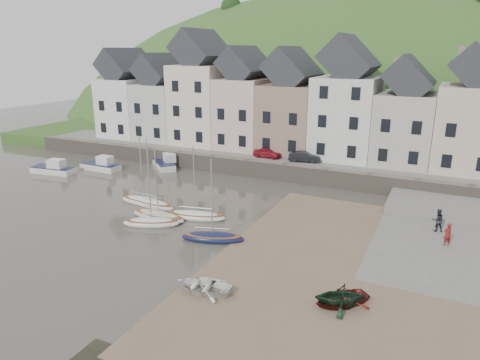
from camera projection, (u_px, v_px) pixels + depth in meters
The scene contains 24 objects.
ground at pixel (204, 241), 31.66m from camera, with size 160.00×160.00×0.00m, color #494339.
quay_land at pixel (323, 146), 59.04m from camera, with size 90.00×30.00×1.50m, color #375D25.
quay_street at pixel (296, 159), 48.89m from camera, with size 70.00×7.00×0.10m, color slate.
seawall at pixel (285, 172), 46.06m from camera, with size 70.00×1.20×1.80m, color slate.
beach at pixel (357, 273), 27.07m from camera, with size 18.00×26.00×0.06m, color brown.
slipway at pixel (433, 236), 32.30m from camera, with size 8.00×18.00×0.12m, color slate.
hillside at pixel (331, 206), 90.67m from camera, with size 134.40×84.00×84.00m.
townhouse_terrace at pixel (322, 105), 49.52m from camera, with size 61.05×8.00×13.93m.
sailboat_0 at pixel (150, 203), 38.70m from camera, with size 5.50×2.19×6.32m.
sailboat_1 at pixel (143, 201), 39.27m from camera, with size 4.56×1.62×6.32m.
sailboat_2 at pixel (158, 216), 35.71m from camera, with size 5.09×1.68×6.32m.
sailboat_3 at pixel (151, 222), 34.38m from camera, with size 4.72×3.24×6.32m.
sailboat_4 at pixel (195, 215), 35.78m from camera, with size 5.34×2.62×6.32m.
sailboat_5 at pixel (213, 237), 31.66m from camera, with size 4.86×2.82×6.32m.
motorboat_0 at pixel (102, 165), 50.11m from camera, with size 4.90×1.92×1.70m.
motorboat_1 at pixel (54, 168), 48.67m from camera, with size 5.21×2.35×1.70m.
motorboat_2 at pixel (165, 163), 50.99m from camera, with size 4.47×4.18×1.70m.
rowboat_white at pixel (204, 285), 24.88m from camera, with size 2.37×3.33×0.69m, color white.
rowboat_green at pixel (340, 296), 23.17m from camera, with size 2.32×2.69×1.42m, color black.
rowboat_red at pixel (341, 299), 23.59m from camera, with size 2.25×3.15×0.65m, color maroon.
person_red at pixel (447, 234), 30.43m from camera, with size 0.60×0.40×1.65m, color maroon.
person_dark at pixel (438, 220), 32.81m from camera, with size 0.86×0.67×1.77m, color #242228.
car_left at pixel (267, 153), 49.16m from camera, with size 1.29×3.20×1.09m, color maroon.
car_right at pixel (305, 157), 47.31m from camera, with size 1.20×3.45×1.14m, color black.
Camera 1 is at (14.98, -25.02, 13.36)m, focal length 32.55 mm.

